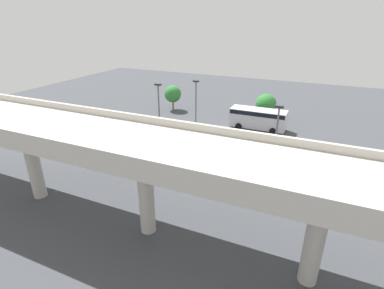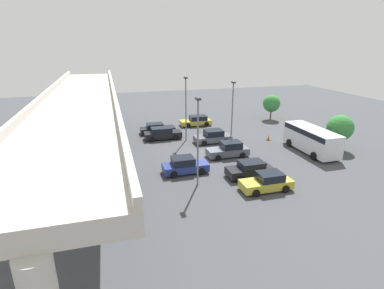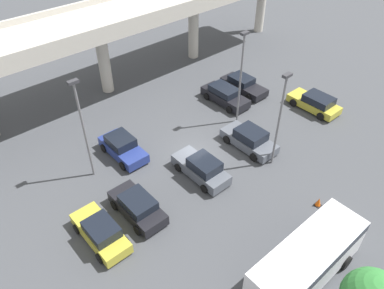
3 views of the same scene
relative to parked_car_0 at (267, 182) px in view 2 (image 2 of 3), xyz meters
name	(u,v)px [view 2 (image 2 of 3)]	position (x,y,z in m)	size (l,w,h in m)	color
ground_plane	(207,154)	(9.73, 2.19, -0.73)	(96.40, 96.40, 0.00)	#424449
highway_overpass	(81,106)	(9.73, 15.26, 5.69)	(46.11, 6.59, 7.84)	#BCB7AD
parked_car_0	(267,182)	(0.00, 0.00, 0.00)	(2.06, 4.55, 1.59)	gold
parked_car_1	(250,169)	(2.89, 0.22, 0.00)	(2.14, 4.42, 1.55)	black
parked_car_2	(185,166)	(5.47, 6.00, 0.03)	(2.15, 4.45, 1.64)	navy
parked_car_3	(228,150)	(8.50, 0.13, 0.05)	(2.11, 4.68, 1.71)	#515660
parked_car_4	(213,137)	(13.69, 0.13, 0.04)	(2.25, 4.72, 1.66)	#515660
parked_car_5	(163,133)	(16.89, 6.12, 0.03)	(2.11, 4.88, 1.59)	black
parked_car_6	(157,129)	(19.71, 6.39, -0.05)	(2.12, 4.83, 1.45)	black
parked_car_7	(196,121)	(22.25, -0.19, 0.00)	(2.21, 4.75, 1.54)	gold
shuttle_bus	(311,138)	(7.29, -9.77, 0.96)	(7.67, 2.81, 2.84)	silver
lamp_post_near_aisle	(232,107)	(13.58, -2.36, 3.80)	(0.70, 0.35, 7.70)	slate
lamp_post_mid_lot	(186,104)	(15.53, 3.22, 4.07)	(0.70, 0.35, 8.22)	slate
lamp_post_by_overpass	(198,136)	(2.57, 5.55, 3.94)	(0.70, 0.35, 7.96)	slate
tree_front_left	(340,128)	(7.03, -13.36, 1.98)	(3.03, 3.03, 4.23)	brown
tree_front_centre	(272,104)	(22.54, -13.23, 1.96)	(2.81, 2.81, 4.10)	brown
traffic_cone	(268,138)	(12.55, -7.24, -0.40)	(0.44, 0.44, 0.70)	black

